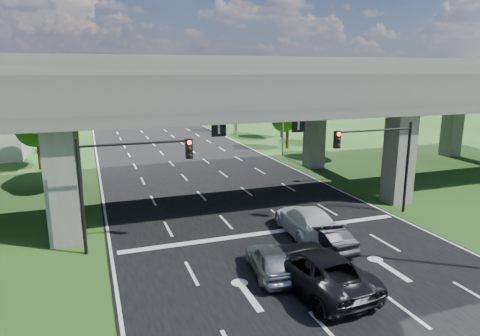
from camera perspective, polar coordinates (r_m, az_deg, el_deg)
ground at (r=22.27m, az=7.46°, el=-11.70°), size 160.00×160.00×0.00m
road at (r=30.90m, az=-0.97°, el=-4.44°), size 18.00×120.00×0.03m
overpass at (r=31.42m, az=-2.22°, el=10.52°), size 80.00×15.00×10.00m
signal_right at (r=28.31m, az=18.29°, el=1.99°), size 5.76×0.54×6.00m
signal_left at (r=22.53m, az=-15.08°, el=-0.49°), size 5.76×0.54×6.00m
streetlight_far at (r=46.38m, az=5.37°, el=8.69°), size 3.38×0.25×10.00m
streetlight_beyond at (r=61.24m, az=-1.02°, el=9.77°), size 3.38×0.25×10.00m
tree_left_near at (r=44.41m, az=-25.53°, el=5.97°), size 4.50×4.50×7.80m
tree_left_mid at (r=52.74m, az=-27.90°, el=5.94°), size 3.91×3.90×6.76m
tree_left_far at (r=60.20m, az=-23.18°, el=8.01°), size 4.80×4.80×8.32m
tree_right_near at (r=51.36m, az=6.46°, el=7.56°), size 4.20×4.20×7.28m
tree_right_mid at (r=59.87m, az=5.68°, el=8.03°), size 3.91×3.90×6.76m
tree_right_far at (r=65.71m, az=-0.52°, el=9.09°), size 4.50×4.50×7.80m
car_silver at (r=20.07m, az=4.06°, el=-12.23°), size 2.09×4.22×1.38m
car_dark at (r=23.13m, az=11.08°, el=-8.97°), size 1.80×4.22×1.35m
car_white at (r=24.79m, az=8.87°, el=-6.99°), size 2.86×5.91×1.66m
car_trailing at (r=19.21m, az=10.09°, el=-13.06°), size 3.40×6.43×1.72m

